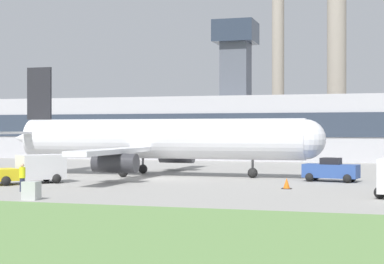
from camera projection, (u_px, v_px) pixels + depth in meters
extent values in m
plane|color=#999691|center=(160.00, 179.00, 51.49)|extent=(400.00, 400.00, 0.00)
cube|color=#B2B2B7|center=(251.00, 128.00, 87.18)|extent=(87.02, 14.31, 8.29)
cube|color=#2D3847|center=(240.00, 125.00, 80.27)|extent=(85.28, 0.16, 2.98)
cube|color=#4C515B|center=(236.00, 101.00, 87.78)|extent=(3.71, 3.71, 15.83)
cube|color=#283342|center=(236.00, 32.00, 87.75)|extent=(5.56, 5.56, 2.96)
cylinder|color=gray|center=(278.00, 46.00, 110.04)|extent=(2.09, 2.09, 36.73)
cylinder|color=gray|center=(337.00, 47.00, 108.09)|extent=(3.19, 3.19, 35.89)
cylinder|color=silver|center=(160.00, 139.00, 54.90)|extent=(24.73, 3.39, 3.39)
sphere|color=silver|center=(306.00, 139.00, 51.38)|extent=(3.22, 3.22, 3.22)
cone|color=silver|center=(32.00, 138.00, 58.42)|extent=(3.73, 3.22, 3.22)
cube|color=#232328|center=(39.00, 94.00, 58.21)|extent=(2.37, 0.24, 4.74)
cube|color=silver|center=(14.00, 133.00, 54.57)|extent=(0.82, 7.74, 0.20)
cube|color=silver|center=(58.00, 132.00, 61.99)|extent=(0.82, 7.74, 0.20)
cube|color=silver|center=(114.00, 151.00, 48.42)|extent=(1.83, 12.91, 0.36)
cube|color=silver|center=(173.00, 146.00, 62.09)|extent=(1.83, 12.91, 0.36)
cylinder|color=#333338|center=(115.00, 163.00, 47.98)|extent=(3.38, 1.47, 1.47)
cylinder|color=#333338|center=(177.00, 155.00, 62.37)|extent=(3.38, 1.47, 1.47)
cylinder|color=#59595B|center=(253.00, 161.00, 52.62)|extent=(0.20, 0.20, 1.93)
sphere|color=black|center=(253.00, 173.00, 52.62)|extent=(0.83, 0.83, 0.83)
cylinder|color=#59595B|center=(123.00, 161.00, 53.41)|extent=(0.20, 0.20, 1.93)
sphere|color=black|center=(123.00, 172.00, 53.41)|extent=(0.83, 0.83, 0.83)
cylinder|color=#59595B|center=(143.00, 158.00, 57.81)|extent=(0.20, 0.20, 1.93)
sphere|color=black|center=(143.00, 169.00, 57.81)|extent=(0.83, 0.83, 0.83)
cube|color=#2D4C93|center=(331.00, 171.00, 48.90)|extent=(4.37, 2.39, 1.02)
cube|color=black|center=(331.00, 161.00, 48.90)|extent=(1.64, 1.40, 0.50)
sphere|color=black|center=(347.00, 179.00, 47.55)|extent=(0.66, 0.66, 0.66)
sphere|color=black|center=(352.00, 177.00, 48.93)|extent=(0.66, 0.66, 0.66)
sphere|color=black|center=(309.00, 177.00, 48.88)|extent=(0.66, 0.66, 0.66)
sphere|color=black|center=(315.00, 176.00, 50.26)|extent=(0.66, 0.66, 0.66)
sphere|color=black|center=(380.00, 193.00, 36.73)|extent=(0.70, 0.70, 0.70)
cube|color=yellow|center=(3.00, 175.00, 46.02)|extent=(2.82, 2.79, 0.84)
cube|color=silver|center=(41.00, 167.00, 47.61)|extent=(3.67, 3.83, 1.79)
sphere|color=black|center=(6.00, 181.00, 45.12)|extent=(0.70, 0.70, 0.70)
sphere|color=black|center=(46.00, 177.00, 48.89)|extent=(0.70, 0.70, 0.70)
sphere|color=black|center=(56.00, 179.00, 47.24)|extent=(0.70, 0.70, 0.70)
cylinder|color=#23283D|center=(22.00, 185.00, 40.91)|extent=(0.39, 0.39, 0.87)
cylinder|color=yellow|center=(22.00, 173.00, 40.90)|extent=(0.48, 0.48, 0.69)
sphere|color=tan|center=(22.00, 165.00, 40.90)|extent=(0.24, 0.24, 0.24)
cube|color=black|center=(287.00, 189.00, 42.91)|extent=(0.66, 0.66, 0.03)
cone|color=orange|center=(287.00, 183.00, 42.91)|extent=(0.47, 0.47, 0.73)
cube|color=#B2B7B2|center=(31.00, 191.00, 36.17)|extent=(0.89, 0.70, 1.03)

